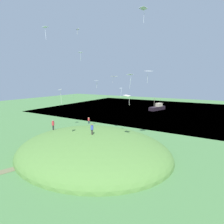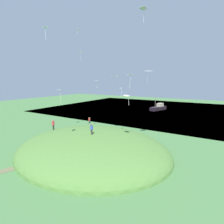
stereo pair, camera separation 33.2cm
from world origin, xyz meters
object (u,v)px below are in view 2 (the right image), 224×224
object	(u,v)px
kite_7	(130,75)
kite_11	(81,53)
kite_2	(45,28)
person_watching_kites	(92,128)
kite_8	(127,96)
kite_9	(96,81)
kite_0	(78,30)
person_with_child	(53,124)
kite_3	(148,71)
kite_1	(121,89)
kite_6	(114,77)
kite_5	(60,91)
kite_10	(143,9)
person_walking_path	(89,120)
boat_on_lake	(158,108)

from	to	relation	value
kite_7	kite_11	bearing A→B (deg)	-86.70
kite_2	kite_11	xyz separation A→B (m)	(-6.65, 0.73, -2.68)
person_watching_kites	kite_7	bearing A→B (deg)	-114.08
kite_8	kite_9	world-z (taller)	kite_9
kite_0	person_with_child	bearing A→B (deg)	-1.70
kite_3	kite_11	world-z (taller)	kite_11
person_watching_kites	kite_11	size ratio (longest dim) A/B	1.02
kite_7	kite_9	xyz separation A→B (m)	(-1.09, -7.39, -0.86)
kite_1	person_watching_kites	bearing A→B (deg)	-0.42
kite_2	kite_6	bearing A→B (deg)	153.09
kite_1	kite_7	xyz separation A→B (m)	(2.89, 3.12, 2.32)
kite_5	kite_7	size ratio (longest dim) A/B	0.86
kite_8	kite_7	bearing A→B (deg)	-159.29
kite_7	kite_10	size ratio (longest dim) A/B	1.10
kite_1	kite_9	xyz separation A→B (m)	(1.80, -4.27, 1.46)
person_walking_path	kite_11	size ratio (longest dim) A/B	1.02
person_walking_path	kite_1	size ratio (longest dim) A/B	0.98
boat_on_lake	person_with_child	world-z (taller)	boat_on_lake
person_watching_kites	kite_1	world-z (taller)	kite_1
kite_3	person_with_child	bearing A→B (deg)	-64.62
person_with_child	kite_9	xyz separation A→B (m)	(-6.01, 5.19, 7.49)
kite_3	kite_10	distance (m)	9.20
kite_3	kite_11	bearing A→B (deg)	-77.27
kite_0	kite_6	size ratio (longest dim) A/B	0.77
person_watching_kites	kite_2	distance (m)	15.97
person_watching_kites	kite_5	world-z (taller)	kite_5
kite_0	kite_10	distance (m)	13.76
kite_2	kite_11	bearing A→B (deg)	173.71
person_watching_kites	person_with_child	world-z (taller)	person_watching_kites
kite_11	kite_0	bearing A→B (deg)	-134.18
kite_7	kite_8	distance (m)	5.55
kite_9	kite_11	world-z (taller)	kite_11
person_watching_kites	kite_11	xyz separation A→B (m)	(-5.35, -6.32, 11.58)
kite_2	kite_7	xyz separation A→B (m)	(-7.20, 10.24, -6.69)
kite_3	person_watching_kites	bearing A→B (deg)	-33.93
person_with_child	kite_7	bearing A→B (deg)	-59.45
kite_1	kite_6	size ratio (longest dim) A/B	1.15
kite_11	person_with_child	bearing A→B (deg)	-35.12
kite_5	kite_8	size ratio (longest dim) A/B	1.42
person_watching_kites	kite_7	size ratio (longest dim) A/B	0.71
kite_0	kite_11	xyz separation A→B (m)	(2.78, 2.86, -4.92)
kite_3	kite_6	xyz separation A→B (m)	(-1.26, -7.08, -0.68)
kite_0	kite_3	world-z (taller)	kite_0
person_watching_kites	kite_6	bearing A→B (deg)	-75.27
kite_6	kite_5	bearing A→B (deg)	-2.53
kite_5	kite_3	bearing A→B (deg)	146.49
kite_2	kite_11	size ratio (longest dim) A/B	1.18
kite_8	kite_11	xyz separation A→B (m)	(-3.93, -11.20, 6.82)
person_walking_path	kite_6	distance (m)	15.58
kite_0	kite_3	distance (m)	16.76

